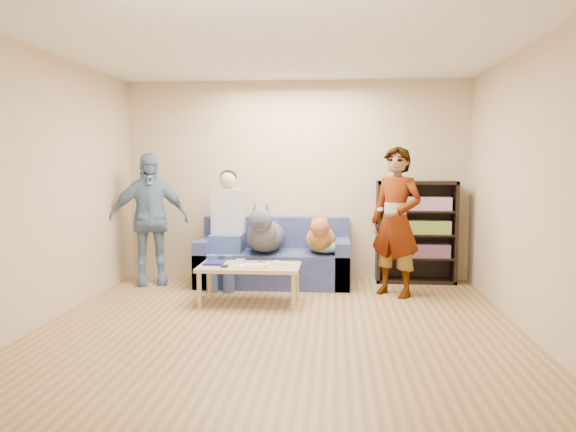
# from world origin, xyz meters

# --- Properties ---
(ground) EXTENTS (5.00, 5.00, 0.00)m
(ground) POSITION_xyz_m (0.00, 0.00, 0.00)
(ground) COLOR olive
(ground) RESTS_ON ground
(ceiling) EXTENTS (5.00, 5.00, 0.00)m
(ceiling) POSITION_xyz_m (0.00, 0.00, 2.60)
(ceiling) COLOR white
(ceiling) RESTS_ON ground
(wall_back) EXTENTS (4.50, 0.00, 4.50)m
(wall_back) POSITION_xyz_m (0.00, 2.50, 1.30)
(wall_back) COLOR tan
(wall_back) RESTS_ON ground
(wall_front) EXTENTS (4.50, 0.00, 4.50)m
(wall_front) POSITION_xyz_m (0.00, -2.50, 1.30)
(wall_front) COLOR tan
(wall_front) RESTS_ON ground
(wall_left) EXTENTS (0.00, 5.00, 5.00)m
(wall_left) POSITION_xyz_m (-2.25, 0.00, 1.30)
(wall_left) COLOR tan
(wall_left) RESTS_ON ground
(wall_right) EXTENTS (0.00, 5.00, 5.00)m
(wall_right) POSITION_xyz_m (2.25, 0.00, 1.30)
(wall_right) COLOR tan
(wall_right) RESTS_ON ground
(blanket) EXTENTS (0.42, 0.36, 0.15)m
(blanket) POSITION_xyz_m (0.43, 1.92, 0.50)
(blanket) COLOR #A4A5A9
(blanket) RESTS_ON sofa
(person_standing_right) EXTENTS (0.75, 0.70, 1.72)m
(person_standing_right) POSITION_xyz_m (1.21, 1.56, 0.86)
(person_standing_right) COLOR gray
(person_standing_right) RESTS_ON ground
(person_standing_left) EXTENTS (1.05, 0.74, 1.66)m
(person_standing_left) POSITION_xyz_m (-1.82, 1.94, 0.83)
(person_standing_left) COLOR #7593BC
(person_standing_left) RESTS_ON ground
(held_controller) EXTENTS (0.07, 0.12, 0.03)m
(held_controller) POSITION_xyz_m (1.01, 1.36, 1.02)
(held_controller) COLOR silver
(held_controller) RESTS_ON person_standing_right
(notebook_blue) EXTENTS (0.20, 0.26, 0.03)m
(notebook_blue) POSITION_xyz_m (-0.81, 1.12, 0.43)
(notebook_blue) COLOR navy
(notebook_blue) RESTS_ON coffee_table
(papers) EXTENTS (0.26, 0.20, 0.02)m
(papers) POSITION_xyz_m (-0.36, 0.97, 0.43)
(papers) COLOR silver
(papers) RESTS_ON coffee_table
(magazine) EXTENTS (0.22, 0.17, 0.01)m
(magazine) POSITION_xyz_m (-0.33, 0.99, 0.44)
(magazine) COLOR #BEB898
(magazine) RESTS_ON coffee_table
(camera_silver) EXTENTS (0.11, 0.06, 0.05)m
(camera_silver) POSITION_xyz_m (-0.53, 1.19, 0.45)
(camera_silver) COLOR silver
(camera_silver) RESTS_ON coffee_table
(controller_a) EXTENTS (0.04, 0.13, 0.03)m
(controller_a) POSITION_xyz_m (-0.13, 1.17, 0.43)
(controller_a) COLOR silver
(controller_a) RESTS_ON coffee_table
(controller_b) EXTENTS (0.09, 0.06, 0.03)m
(controller_b) POSITION_xyz_m (-0.05, 1.09, 0.43)
(controller_b) COLOR silver
(controller_b) RESTS_ON coffee_table
(headphone_cup_a) EXTENTS (0.07, 0.07, 0.02)m
(headphone_cup_a) POSITION_xyz_m (-0.21, 1.05, 0.43)
(headphone_cup_a) COLOR white
(headphone_cup_a) RESTS_ON coffee_table
(headphone_cup_b) EXTENTS (0.07, 0.07, 0.02)m
(headphone_cup_b) POSITION_xyz_m (-0.21, 1.13, 0.43)
(headphone_cup_b) COLOR silver
(headphone_cup_b) RESTS_ON coffee_table
(pen_orange) EXTENTS (0.13, 0.06, 0.01)m
(pen_orange) POSITION_xyz_m (-0.43, 0.91, 0.42)
(pen_orange) COLOR orange
(pen_orange) RESTS_ON coffee_table
(pen_black) EXTENTS (0.13, 0.08, 0.01)m
(pen_black) POSITION_xyz_m (-0.29, 1.25, 0.42)
(pen_black) COLOR black
(pen_black) RESTS_ON coffee_table
(wallet) EXTENTS (0.07, 0.12, 0.02)m
(wallet) POSITION_xyz_m (-0.66, 0.95, 0.43)
(wallet) COLOR black
(wallet) RESTS_ON coffee_table
(sofa) EXTENTS (1.90, 0.85, 0.82)m
(sofa) POSITION_xyz_m (-0.25, 2.10, 0.28)
(sofa) COLOR #515B93
(sofa) RESTS_ON ground
(person_seated) EXTENTS (0.40, 0.73, 1.47)m
(person_seated) POSITION_xyz_m (-0.83, 1.97, 0.77)
(person_seated) COLOR #3F588A
(person_seated) RESTS_ON sofa
(dog_gray) EXTENTS (0.45, 1.27, 0.66)m
(dog_gray) POSITION_xyz_m (-0.34, 1.89, 0.66)
(dog_gray) COLOR #484B51
(dog_gray) RESTS_ON sofa
(dog_tan) EXTENTS (0.37, 1.14, 0.53)m
(dog_tan) POSITION_xyz_m (0.34, 1.96, 0.61)
(dog_tan) COLOR #B88438
(dog_tan) RESTS_ON sofa
(coffee_table) EXTENTS (1.10, 0.60, 0.42)m
(coffee_table) POSITION_xyz_m (-0.41, 1.07, 0.37)
(coffee_table) COLOR #D1BA80
(coffee_table) RESTS_ON ground
(bookshelf) EXTENTS (1.00, 0.34, 1.30)m
(bookshelf) POSITION_xyz_m (1.55, 2.33, 0.68)
(bookshelf) COLOR black
(bookshelf) RESTS_ON ground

